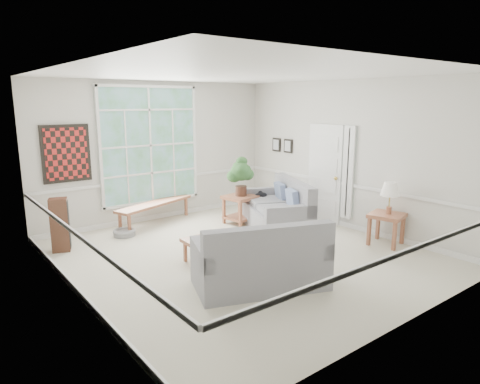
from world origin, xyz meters
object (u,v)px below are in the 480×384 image
at_px(coffee_table, 216,248).
at_px(end_table, 240,210).
at_px(loveseat_right, 276,206).
at_px(loveseat_front, 260,253).
at_px(side_table, 386,229).

bearing_deg(coffee_table, end_table, 44.07).
distance_m(loveseat_right, loveseat_front, 2.72).
relative_size(loveseat_right, side_table, 3.24).
bearing_deg(side_table, coffee_table, 156.42).
distance_m(loveseat_right, side_table, 2.15).
distance_m(loveseat_right, end_table, 0.90).
bearing_deg(coffee_table, side_table, -21.50).
distance_m(loveseat_front, side_table, 2.99).
distance_m(coffee_table, end_table, 2.20).
xyz_separation_m(loveseat_right, side_table, (1.00, -1.89, -0.22)).
height_order(loveseat_right, side_table, loveseat_right).
bearing_deg(coffee_table, loveseat_front, -92.32).
height_order(loveseat_right, coffee_table, loveseat_right).
height_order(end_table, side_table, end_table).
bearing_deg(loveseat_right, coffee_table, -137.76).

